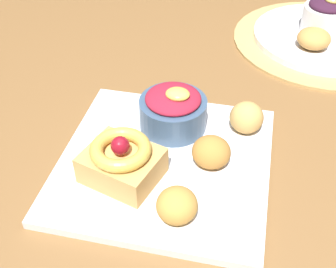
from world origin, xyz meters
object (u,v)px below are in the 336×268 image
object	(u,v)px
back_plate	(325,37)
back_ramekin	(325,16)
fritter_front	(211,152)
fritter_middle	(177,205)
fritter_back	(247,117)
cake_slice	(122,161)
back_pastry	(314,39)
berry_ramekin	(173,110)
front_plate	(165,163)

from	to	relation	value
back_plate	back_ramekin	distance (m)	0.04
fritter_front	fritter_middle	xyz separation A→B (m)	(-0.03, -0.10, -0.00)
fritter_back	back_ramekin	size ratio (longest dim) A/B	0.56
cake_slice	back_pastry	world-z (taller)	cake_slice
fritter_middle	berry_ramekin	bearing A→B (deg)	103.57
fritter_front	fritter_back	size ratio (longest dim) A/B	1.06
cake_slice	fritter_front	world-z (taller)	cake_slice
fritter_back	back_pastry	distance (m)	0.27
fritter_front	back_pastry	xyz separation A→B (m)	(0.14, 0.33, 0.00)
front_plate	berry_ramekin	bearing A→B (deg)	93.20
berry_ramekin	back_plate	distance (m)	0.40
cake_slice	back_pastry	bearing A→B (deg)	57.54
fritter_back	back_pastry	bearing A→B (deg)	68.87
cake_slice	berry_ramekin	size ratio (longest dim) A/B	1.14
fritter_middle	cake_slice	bearing A→B (deg)	148.77
cake_slice	fritter_middle	bearing A→B (deg)	-31.23
fritter_front	fritter_back	xyz separation A→B (m)	(0.04, 0.08, 0.00)
fritter_front	back_plate	bearing A→B (deg)	67.40
fritter_middle	back_pastry	bearing A→B (deg)	69.32
fritter_front	back_ramekin	distance (m)	0.43
fritter_back	fritter_middle	bearing A→B (deg)	-110.03
fritter_back	back_plate	world-z (taller)	fritter_back
back_plate	fritter_middle	bearing A→B (deg)	-111.16
front_plate	berry_ramekin	size ratio (longest dim) A/B	2.88
front_plate	fritter_back	size ratio (longest dim) A/B	5.76
fritter_front	back_ramekin	world-z (taller)	back_ramekin
front_plate	back_ramekin	bearing A→B (deg)	62.00
berry_ramekin	fritter_front	world-z (taller)	berry_ramekin
fritter_middle	back_plate	distance (m)	0.52
back_ramekin	back_pastry	distance (m)	0.07
berry_ramekin	back_ramekin	xyz separation A→B (m)	(0.22, 0.34, 0.01)
back_ramekin	fritter_front	bearing A→B (deg)	-111.27
cake_slice	back_ramekin	world-z (taller)	back_ramekin
berry_ramekin	back_pastry	size ratio (longest dim) A/B	1.60
front_plate	fritter_middle	distance (m)	0.10
fritter_back	front_plate	bearing A→B (deg)	-139.27
front_plate	back_pastry	size ratio (longest dim) A/B	4.60
fritter_back	back_pastry	size ratio (longest dim) A/B	0.80
fritter_back	back_pastry	world-z (taller)	fritter_back
fritter_front	fritter_back	world-z (taller)	fritter_back
fritter_front	back_plate	distance (m)	0.43
cake_slice	back_plate	xyz separation A→B (m)	(0.27, 0.44, -0.03)
berry_ramekin	fritter_front	distance (m)	0.09
front_plate	fritter_back	xyz separation A→B (m)	(0.10, 0.08, 0.03)
back_ramekin	back_pastry	xyz separation A→B (m)	(-0.02, -0.07, -0.01)
back_plate	fritter_front	bearing A→B (deg)	-112.60
berry_ramekin	fritter_back	xyz separation A→B (m)	(0.10, 0.01, -0.01)
back_pastry	fritter_front	bearing A→B (deg)	-112.25
back_plate	back_pastry	size ratio (longest dim) A/B	4.51
berry_ramekin	fritter_back	size ratio (longest dim) A/B	2.00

